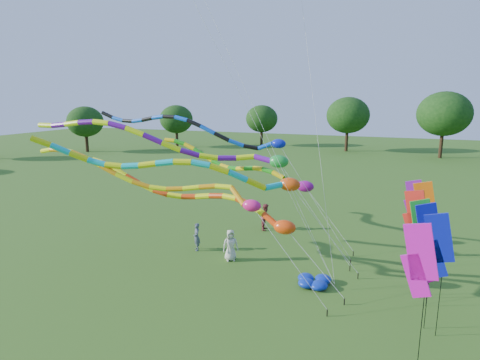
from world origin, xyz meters
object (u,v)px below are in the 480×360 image
(tube_kite_red, at_px, (207,200))
(blue_nylon_heap, at_px, (317,284))
(person_b, at_px, (197,237))
(person_c, at_px, (266,217))
(tube_kite_orange, at_px, (162,181))
(person_a, at_px, (230,245))

(tube_kite_red, relative_size, blue_nylon_heap, 9.36)
(person_b, bearing_deg, person_c, 114.78)
(tube_kite_orange, bearing_deg, blue_nylon_heap, 19.21)
(tube_kite_red, height_order, person_c, tube_kite_red)
(tube_kite_orange, bearing_deg, person_c, 79.39)
(person_b, distance_m, person_c, 5.61)
(tube_kite_orange, bearing_deg, person_a, 65.50)
(person_c, bearing_deg, blue_nylon_heap, -156.61)
(tube_kite_red, relative_size, tube_kite_orange, 0.99)
(person_a, distance_m, person_c, 5.63)
(tube_kite_red, relative_size, person_c, 8.06)
(blue_nylon_heap, bearing_deg, tube_kite_orange, -162.47)
(tube_kite_orange, relative_size, person_c, 8.18)
(tube_kite_red, height_order, person_b, tube_kite_red)
(tube_kite_orange, height_order, blue_nylon_heap, tube_kite_orange)
(tube_kite_orange, distance_m, person_a, 5.80)
(person_a, height_order, person_b, person_a)
(person_c, bearing_deg, tube_kite_orange, 157.56)
(blue_nylon_heap, distance_m, person_b, 7.70)
(person_a, bearing_deg, person_b, 132.88)
(tube_kite_red, distance_m, tube_kite_orange, 2.79)
(person_b, bearing_deg, tube_kite_red, 1.74)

